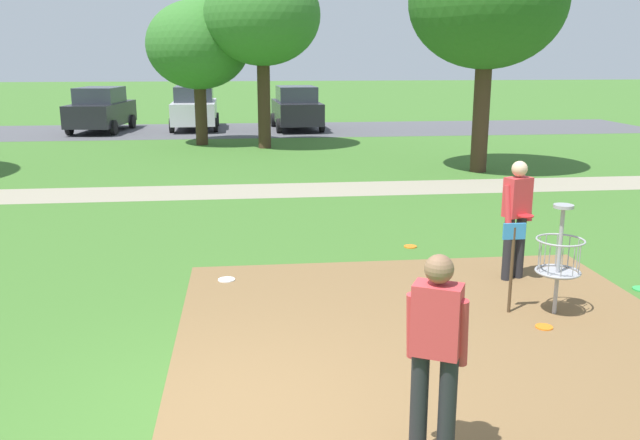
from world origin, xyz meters
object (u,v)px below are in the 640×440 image
object	(u,v)px
frisbee_mid_grass	(410,247)
player_throwing	(517,213)
frisbee_scattered_a	(544,327)
tree_mid_center	(262,16)
parked_car_center_right	(296,108)
disc_golf_basket	(554,255)
parked_car_center_left	(195,108)
player_foreground_watching	(436,348)
parked_car_leftmost	(101,110)
tree_mid_left	(488,2)
frisbee_near_basket	(227,280)
tree_near_left	(198,46)

from	to	relation	value
frisbee_mid_grass	player_throwing	bearing A→B (deg)	-58.86
frisbee_scattered_a	tree_mid_center	bearing A→B (deg)	99.69
player_throwing	parked_car_center_right	world-z (taller)	parked_car_center_right
disc_golf_basket	frisbee_scattered_a	xyz separation A→B (m)	(-0.26, -0.43, -0.74)
disc_golf_basket	parked_car_center_left	size ratio (longest dim) A/B	0.33
disc_golf_basket	frisbee_scattered_a	world-z (taller)	disc_golf_basket
player_foreground_watching	tree_mid_center	size ratio (longest dim) A/B	0.28
parked_car_leftmost	parked_car_center_left	xyz separation A→B (m)	(3.84, 0.54, 0.00)
player_throwing	parked_car_leftmost	bearing A→B (deg)	115.63
parked_car_center_left	parked_car_center_right	size ratio (longest dim) A/B	0.99
disc_golf_basket	tree_mid_left	bearing A→B (deg)	75.26
parked_car_center_right	player_throwing	bearing A→B (deg)	-85.72
frisbee_near_basket	frisbee_mid_grass	size ratio (longest dim) A/B	1.13
frisbee_scattered_a	disc_golf_basket	bearing A→B (deg)	58.69
frisbee_mid_grass	parked_car_center_right	xyz separation A→B (m)	(-0.46, 18.47, 0.91)
player_foreground_watching	frisbee_mid_grass	size ratio (longest dim) A/B	7.93
parked_car_center_left	player_foreground_watching	bearing A→B (deg)	-82.01
frisbee_near_basket	parked_car_leftmost	distance (m)	20.70
player_throwing	frisbee_near_basket	bearing A→B (deg)	174.64
tree_near_left	parked_car_center_left	bearing A→B (deg)	96.39
frisbee_scattered_a	parked_car_center_right	world-z (taller)	parked_car_center_right
parked_car_leftmost	tree_near_left	bearing A→B (deg)	-46.98
player_throwing	frisbee_near_basket	distance (m)	4.21
tree_mid_center	parked_car_center_right	xyz separation A→B (m)	(1.57, 5.82, -3.47)
disc_golf_basket	frisbee_near_basket	world-z (taller)	disc_golf_basket
player_foreground_watching	parked_car_center_left	bearing A→B (deg)	97.99
frisbee_scattered_a	tree_mid_center	size ratio (longest dim) A/B	0.03
player_throwing	frisbee_near_basket	size ratio (longest dim) A/B	7.03
parked_car_center_left	tree_mid_center	bearing A→B (deg)	-66.33
frisbee_scattered_a	parked_car_center_left	world-z (taller)	parked_car_center_left
frisbee_mid_grass	parked_car_center_left	distance (m)	19.69
frisbee_near_basket	parked_car_center_left	world-z (taller)	parked_car_center_left
frisbee_near_basket	parked_car_leftmost	xyz separation A→B (m)	(-5.64, 19.89, 0.91)
frisbee_near_basket	tree_near_left	world-z (taller)	tree_near_left
frisbee_near_basket	parked_car_center_right	distance (m)	20.03
tree_mid_left	parked_car_center_right	xyz separation A→B (m)	(-4.14, 11.35, -3.56)
tree_near_left	parked_car_center_left	world-z (taller)	tree_near_left
player_foreground_watching	parked_car_leftmost	world-z (taller)	parked_car_leftmost
disc_golf_basket	tree_near_left	bearing A→B (deg)	107.26
player_foreground_watching	player_throwing	xyz separation A→B (m)	(2.38, 4.19, 0.00)
player_foreground_watching	player_throwing	bearing A→B (deg)	60.47
player_throwing	tree_near_left	size ratio (longest dim) A/B	0.34
tree_mid_center	player_throwing	bearing A→B (deg)	-77.93
player_throwing	tree_mid_left	bearing A→B (deg)	73.51
disc_golf_basket	player_foreground_watching	size ratio (longest dim) A/B	0.81
player_foreground_watching	tree_near_left	xyz separation A→B (m)	(-2.92, 19.72, 2.49)
disc_golf_basket	frisbee_mid_grass	xyz separation A→B (m)	(-1.00, 3.08, -0.74)
disc_golf_basket	player_foreground_watching	distance (m)	3.69
frisbee_mid_grass	frisbee_scattered_a	distance (m)	3.59
disc_golf_basket	player_throwing	bearing A→B (deg)	87.51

